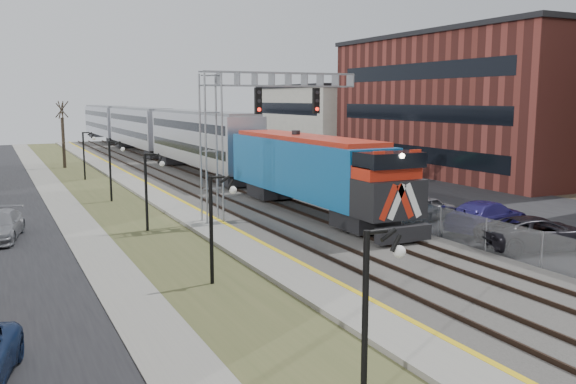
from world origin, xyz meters
TOP-DOWN VIEW (x-y plane):
  - sidewalk at (-7.00, 35.00)m, footprint 2.00×120.00m
  - grass_median at (-4.00, 35.00)m, footprint 4.00×120.00m
  - platform at (-1.00, 35.00)m, footprint 2.00×120.00m
  - ballast_bed at (4.00, 35.00)m, footprint 8.00×120.00m
  - parking_lot at (16.00, 35.00)m, footprint 16.00×120.00m
  - platform_edge at (-0.12, 35.00)m, footprint 0.24×120.00m
  - track_near at (2.00, 35.00)m, footprint 1.58×120.00m
  - track_far at (5.50, 35.00)m, footprint 1.58×120.00m
  - train at (5.50, 63.72)m, footprint 3.00×85.85m
  - signal_gantry at (1.22, 27.99)m, footprint 9.00×1.07m
  - lampposts at (-4.00, 18.29)m, footprint 0.14×62.14m
  - fence at (8.20, 35.00)m, footprint 0.04×120.00m
  - buildings_east at (30.00, 31.18)m, footprint 16.00×76.00m
  - car_lot_c at (10.76, 16.47)m, footprint 5.80×3.71m
  - car_lot_d at (11.48, 20.35)m, footprint 5.81×3.59m
  - car_lot_e at (10.66, 24.03)m, footprint 4.29×2.66m
  - car_lot_f at (11.53, 43.76)m, footprint 4.36×1.86m

SIDE VIEW (x-z plane):
  - parking_lot at x=16.00m, z-range 0.00..0.04m
  - grass_median at x=-4.00m, z-range 0.00..0.06m
  - sidewalk at x=-7.00m, z-range 0.00..0.08m
  - ballast_bed at x=4.00m, z-range 0.00..0.20m
  - platform at x=-1.00m, z-range 0.00..0.24m
  - platform_edge at x=-0.12m, z-range 0.24..0.25m
  - track_near at x=2.00m, z-range 0.20..0.35m
  - track_far at x=5.50m, z-range 0.20..0.35m
  - car_lot_e at x=10.66m, z-range 0.00..1.36m
  - car_lot_f at x=11.53m, z-range 0.00..1.40m
  - car_lot_c at x=10.76m, z-range 0.00..1.49m
  - car_lot_d at x=11.48m, z-range 0.00..1.57m
  - fence at x=8.20m, z-range 0.00..1.60m
  - lampposts at x=-4.00m, z-range 0.00..4.00m
  - train at x=5.50m, z-range 0.26..5.58m
  - signal_gantry at x=1.22m, z-range 1.51..9.66m
  - buildings_east at x=30.00m, z-range -1.19..13.81m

